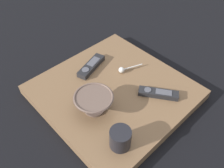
# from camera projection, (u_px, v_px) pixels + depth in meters

# --- Properties ---
(ground_plane) EXTENTS (6.00, 6.00, 0.00)m
(ground_plane) POSITION_uv_depth(u_px,v_px,m) (114.00, 96.00, 1.08)
(ground_plane) COLOR black
(table) EXTENTS (0.61, 0.62, 0.05)m
(table) POSITION_uv_depth(u_px,v_px,m) (114.00, 92.00, 1.06)
(table) COLOR brown
(table) RESTS_ON ground
(cereal_bowl) EXTENTS (0.16, 0.16, 0.08)m
(cereal_bowl) POSITION_uv_depth(u_px,v_px,m) (94.00, 102.00, 0.93)
(cereal_bowl) COLOR brown
(cereal_bowl) RESTS_ON table
(coffee_mug) EXTENTS (0.08, 0.08, 0.08)m
(coffee_mug) POSITION_uv_depth(u_px,v_px,m) (120.00, 138.00, 0.82)
(coffee_mug) COLOR black
(coffee_mug) RESTS_ON table
(teaspoon) EXTENTS (0.12, 0.06, 0.03)m
(teaspoon) POSITION_uv_depth(u_px,v_px,m) (123.00, 70.00, 1.11)
(teaspoon) COLOR silver
(teaspoon) RESTS_ON table
(tv_remote_near) EXTENTS (0.18, 0.10, 0.03)m
(tv_remote_near) POSITION_uv_depth(u_px,v_px,m) (91.00, 66.00, 1.13)
(tv_remote_near) COLOR black
(tv_remote_near) RESTS_ON table
(tv_remote_far) EXTENTS (0.13, 0.17, 0.03)m
(tv_remote_far) POSITION_uv_depth(u_px,v_px,m) (158.00, 93.00, 1.01)
(tv_remote_far) COLOR black
(tv_remote_far) RESTS_ON table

